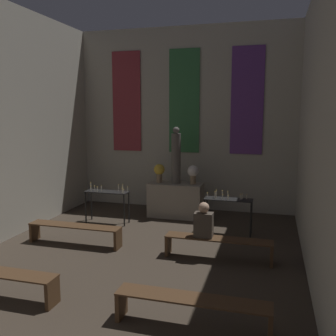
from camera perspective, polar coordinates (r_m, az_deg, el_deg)
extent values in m
cube|color=#B2AD9E|center=(11.02, 2.57, 7.37)|extent=(6.59, 0.12, 5.26)
cube|color=maroon|center=(11.48, -6.32, 10.00)|extent=(0.89, 0.03, 2.95)
cube|color=#33723F|center=(10.94, 2.49, 10.12)|extent=(0.89, 0.03, 2.95)
cube|color=#60337F|center=(10.67, 11.97, 9.98)|extent=(0.89, 0.03, 2.95)
cube|color=#B2AD9E|center=(5.56, 23.36, 5.46)|extent=(0.12, 10.56, 5.26)
cube|color=gray|center=(10.32, 1.21, -4.86)|extent=(1.46, 0.70, 0.93)
cylinder|color=#5B5651|center=(10.11, 1.23, 1.44)|extent=(0.25, 0.25, 1.35)
sphere|color=#5B5651|center=(10.04, 1.24, 5.78)|extent=(0.18, 0.18, 0.18)
cylinder|color=#937A5B|center=(10.32, -1.34, -1.49)|extent=(0.16, 0.16, 0.26)
sphere|color=gold|center=(10.28, -1.34, -0.22)|extent=(0.30, 0.30, 0.30)
cylinder|color=#937A5B|center=(10.09, 3.83, -1.75)|extent=(0.16, 0.16, 0.26)
sphere|color=silver|center=(10.05, 3.84, -0.44)|extent=(0.30, 0.30, 0.30)
cube|color=black|center=(9.75, -9.30, -3.58)|extent=(1.13, 0.38, 0.02)
cylinder|color=black|center=(9.95, -12.44, -5.91)|extent=(0.04, 0.04, 0.82)
cylinder|color=black|center=(9.50, -6.70, -6.45)|extent=(0.04, 0.04, 0.82)
cylinder|color=black|center=(10.22, -11.60, -5.49)|extent=(0.04, 0.04, 0.82)
cylinder|color=black|center=(9.79, -5.99, -5.99)|extent=(0.04, 0.04, 0.82)
cylinder|color=silver|center=(9.71, -10.72, -3.25)|extent=(0.02, 0.02, 0.12)
sphere|color=#F9CC4C|center=(9.69, -10.74, -2.82)|extent=(0.02, 0.02, 0.02)
cylinder|color=silver|center=(9.66, -6.19, -3.25)|extent=(0.02, 0.02, 0.11)
sphere|color=#F9CC4C|center=(9.64, -6.19, -2.86)|extent=(0.02, 0.02, 0.02)
cylinder|color=silver|center=(9.57, -7.00, -3.34)|extent=(0.02, 0.02, 0.12)
sphere|color=#F9CC4C|center=(9.55, -7.00, -2.92)|extent=(0.02, 0.02, 0.02)
cylinder|color=silver|center=(9.83, -11.13, -3.11)|extent=(0.02, 0.02, 0.12)
sphere|color=#F9CC4C|center=(9.82, -11.14, -2.70)|extent=(0.02, 0.02, 0.02)
cylinder|color=silver|center=(9.77, -10.15, -3.10)|extent=(0.02, 0.02, 0.14)
sphere|color=#F9CC4C|center=(9.75, -10.16, -2.62)|extent=(0.02, 0.02, 0.02)
cylinder|color=silver|center=(9.42, -6.79, -3.61)|extent=(0.02, 0.02, 0.10)
sphere|color=#F9CC4C|center=(9.40, -6.80, -3.25)|extent=(0.02, 0.02, 0.02)
cylinder|color=silver|center=(9.71, -6.91, -3.02)|extent=(0.02, 0.02, 0.17)
sphere|color=#F9CC4C|center=(9.69, -6.92, -2.47)|extent=(0.02, 0.02, 0.02)
cylinder|color=silver|center=(9.73, -7.60, -3.06)|extent=(0.02, 0.02, 0.15)
sphere|color=#F9CC4C|center=(9.71, -7.61, -2.55)|extent=(0.02, 0.02, 0.02)
cylinder|color=silver|center=(9.86, -11.70, -3.13)|extent=(0.02, 0.02, 0.11)
sphere|color=#F9CC4C|center=(9.85, -11.71, -2.74)|extent=(0.02, 0.02, 0.02)
cylinder|color=silver|center=(9.46, -6.99, -3.53)|extent=(0.02, 0.02, 0.11)
sphere|color=#F9CC4C|center=(9.44, -7.00, -3.15)|extent=(0.02, 0.02, 0.02)
cylinder|color=silver|center=(10.06, -11.69, -2.73)|extent=(0.02, 0.02, 0.17)
sphere|color=#F9CC4C|center=(10.04, -11.70, -2.20)|extent=(0.02, 0.02, 0.02)
cube|color=black|center=(8.92, 9.20, -4.73)|extent=(1.13, 0.38, 0.02)
cylinder|color=black|center=(8.95, 5.58, -7.38)|extent=(0.04, 0.04, 0.82)
cylinder|color=black|center=(8.83, 12.49, -7.76)|extent=(0.04, 0.04, 0.82)
cylinder|color=black|center=(9.25, 5.93, -6.86)|extent=(0.04, 0.04, 0.82)
cylinder|color=black|center=(9.14, 12.61, -7.21)|extent=(0.04, 0.04, 0.82)
cylinder|color=silver|center=(8.81, 9.18, -4.51)|extent=(0.02, 0.02, 0.10)
sphere|color=#F9CC4C|center=(8.80, 9.19, -4.14)|extent=(0.02, 0.02, 0.02)
cylinder|color=silver|center=(8.89, 10.95, -4.38)|extent=(0.02, 0.02, 0.11)
sphere|color=#F9CC4C|center=(8.88, 10.96, -3.95)|extent=(0.02, 0.02, 0.02)
cylinder|color=silver|center=(8.84, 8.30, -4.42)|extent=(0.02, 0.02, 0.10)
sphere|color=#F9CC4C|center=(8.83, 8.31, -4.02)|extent=(0.02, 0.02, 0.02)
cylinder|color=silver|center=(8.94, 7.15, -4.14)|extent=(0.02, 0.02, 0.14)
sphere|color=#F9CC4C|center=(8.92, 7.16, -3.63)|extent=(0.02, 0.02, 0.02)
cylinder|color=silver|center=(8.95, 8.28, -4.04)|extent=(0.02, 0.02, 0.17)
sphere|color=#F9CC4C|center=(8.93, 8.29, -3.44)|extent=(0.02, 0.02, 0.02)
cylinder|color=silver|center=(8.91, 11.20, -4.35)|extent=(0.02, 0.02, 0.12)
sphere|color=#F9CC4C|center=(8.89, 11.22, -3.91)|extent=(0.02, 0.02, 0.02)
cylinder|color=silver|center=(8.90, 9.08, -4.16)|extent=(0.02, 0.02, 0.16)
sphere|color=#F9CC4C|center=(8.88, 9.09, -3.57)|extent=(0.02, 0.02, 0.02)
cylinder|color=silver|center=(8.97, 11.88, -4.36)|extent=(0.02, 0.02, 0.09)
sphere|color=#F9CC4C|center=(8.96, 11.89, -4.00)|extent=(0.02, 0.02, 0.02)
cylinder|color=silver|center=(9.01, 6.02, -4.15)|extent=(0.02, 0.02, 0.09)
sphere|color=#F9CC4C|center=(9.00, 6.02, -3.78)|extent=(0.02, 0.02, 0.02)
cylinder|color=silver|center=(9.02, 7.36, -4.00)|extent=(0.02, 0.02, 0.14)
sphere|color=#F9CC4C|center=(9.01, 7.37, -3.48)|extent=(0.02, 0.02, 0.02)
cylinder|color=silver|center=(8.93, 7.36, -4.03)|extent=(0.02, 0.02, 0.18)
sphere|color=#F9CC4C|center=(8.91, 7.37, -3.41)|extent=(0.02, 0.02, 0.02)
cube|color=#4C331E|center=(6.08, -17.20, -17.76)|extent=(0.06, 0.32, 0.41)
cube|color=#4C331E|center=(5.24, 3.68, -19.24)|extent=(2.08, 0.36, 0.03)
cube|color=#4C331E|center=(5.61, -7.13, -19.79)|extent=(0.06, 0.32, 0.41)
cube|color=#4C331E|center=(5.26, 15.35, -22.13)|extent=(0.06, 0.32, 0.41)
cube|color=#4C331E|center=(8.43, -14.05, -8.51)|extent=(2.08, 0.36, 0.03)
cube|color=#4C331E|center=(9.03, -19.65, -9.06)|extent=(0.06, 0.32, 0.41)
cube|color=#4C331E|center=(8.07, -7.64, -10.74)|extent=(0.06, 0.32, 0.41)
cube|color=#4C331E|center=(7.45, 7.67, -10.63)|extent=(2.08, 0.36, 0.03)
cube|color=#4C331E|center=(7.72, 0.03, -11.57)|extent=(0.06, 0.32, 0.41)
cube|color=#4C331E|center=(7.47, 15.52, -12.61)|extent=(0.06, 0.32, 0.41)
cube|color=#4C4238|center=(7.41, 5.45, -8.62)|extent=(0.36, 0.24, 0.48)
sphere|color=tan|center=(7.32, 5.49, -6.02)|extent=(0.21, 0.21, 0.21)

